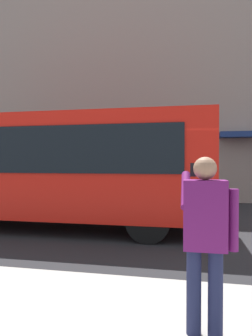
# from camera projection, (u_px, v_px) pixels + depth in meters

# --- Properties ---
(ground_plane) EXTENTS (60.00, 60.00, 0.00)m
(ground_plane) POSITION_uv_depth(u_px,v_px,m) (189.00, 234.00, 7.66)
(ground_plane) COLOR #232326
(building_facade_far) EXTENTS (28.00, 1.55, 12.00)m
(building_facade_far) POSITION_uv_depth(u_px,v_px,m) (190.00, 73.00, 14.21)
(building_facade_far) COLOR gray
(building_facade_far) RESTS_ON ground_plane
(red_bus) EXTENTS (9.05, 2.54, 3.08)m
(red_bus) POSITION_uv_depth(u_px,v_px,m) (45.00, 167.00, 8.42)
(red_bus) COLOR red
(red_bus) RESTS_ON ground_plane
(pedestrian_photographer) EXTENTS (0.53, 0.52, 1.70)m
(pedestrian_photographer) POSITION_uv_depth(u_px,v_px,m) (205.00, 231.00, 2.89)
(pedestrian_photographer) COLOR #1E2347
(pedestrian_photographer) RESTS_ON sidewalk_curb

